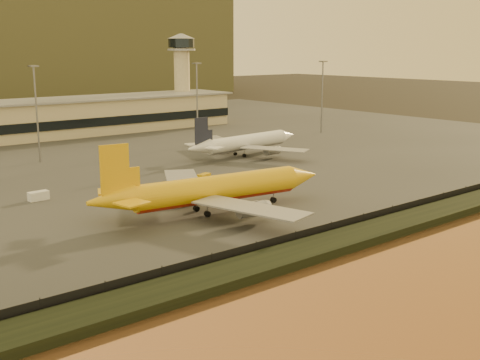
# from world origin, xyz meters

# --- Properties ---
(ground) EXTENTS (900.00, 900.00, 0.00)m
(ground) POSITION_xyz_m (0.00, 0.00, 0.00)
(ground) COLOR black
(ground) RESTS_ON ground
(embankment) EXTENTS (320.00, 7.00, 1.40)m
(embankment) POSITION_xyz_m (0.00, -17.00, 0.70)
(embankment) COLOR black
(embankment) RESTS_ON ground
(tarmac) EXTENTS (320.00, 220.00, 0.20)m
(tarmac) POSITION_xyz_m (0.00, 95.00, 0.10)
(tarmac) COLOR #2D2D2D
(tarmac) RESTS_ON ground
(perimeter_fence) EXTENTS (300.00, 0.05, 2.20)m
(perimeter_fence) POSITION_xyz_m (0.00, -13.00, 1.30)
(perimeter_fence) COLOR black
(perimeter_fence) RESTS_ON tarmac
(control_tower) EXTENTS (11.20, 11.20, 35.50)m
(control_tower) POSITION_xyz_m (70.00, 131.00, 21.66)
(control_tower) COLOR tan
(control_tower) RESTS_ON tarmac
(apron_light_masts) EXTENTS (152.20, 12.20, 25.40)m
(apron_light_masts) POSITION_xyz_m (15.00, 75.00, 15.70)
(apron_light_masts) COLOR slate
(apron_light_masts) RESTS_ON tarmac
(dhl_cargo_jet) EXTENTS (47.77, 46.42, 14.27)m
(dhl_cargo_jet) POSITION_xyz_m (-4.06, 10.57, 4.46)
(dhl_cargo_jet) COLOR #DEA40B
(dhl_cargo_jet) RESTS_ON tarmac
(white_narrowbody_jet) EXTENTS (41.99, 40.77, 12.06)m
(white_narrowbody_jet) POSITION_xyz_m (39.31, 53.63, 3.80)
(white_narrowbody_jet) COLOR white
(white_narrowbody_jet) RESTS_ON tarmac
(gse_vehicle_yellow) EXTENTS (3.74, 2.51, 1.54)m
(gse_vehicle_yellow) POSITION_xyz_m (10.55, 33.90, 0.97)
(gse_vehicle_yellow) COLOR #DEA40B
(gse_vehicle_yellow) RESTS_ON tarmac
(gse_vehicle_white) EXTENTS (4.02, 1.94, 1.78)m
(gse_vehicle_white) POSITION_xyz_m (-25.90, 39.89, 1.09)
(gse_vehicle_white) COLOR white
(gse_vehicle_white) RESTS_ON tarmac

